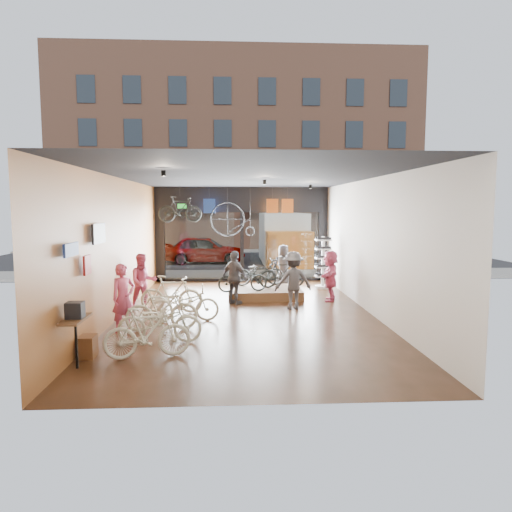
{
  "coord_description": "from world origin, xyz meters",
  "views": [
    {
      "loc": [
        -0.39,
        -12.6,
        2.97
      ],
      "look_at": [
        0.34,
        1.4,
        1.49
      ],
      "focal_mm": 32.0,
      "sensor_mm": 36.0,
      "label": 1
    }
  ],
  "objects": [
    {
      "name": "customer_1",
      "position": [
        -3.0,
        0.69,
        0.83
      ],
      "size": [
        0.99,
        0.89,
        1.65
      ],
      "primitive_type": "imported",
      "rotation": [
        0.0,
        0.0,
        0.4
      ],
      "color": "#CC4C72",
      "rests_on": "ground_plane"
    },
    {
      "name": "jersey_left",
      "position": [
        -1.28,
        5.2,
        3.05
      ],
      "size": [
        0.45,
        0.03,
        0.55
      ],
      "primitive_type": "cube",
      "color": "#1E3F99",
      "rests_on": "ceiling"
    },
    {
      "name": "customer_0",
      "position": [
        -3.0,
        -1.72,
        0.83
      ],
      "size": [
        0.71,
        0.7,
        1.65
      ],
      "primitive_type": "imported",
      "rotation": [
        0.0,
        0.0,
        0.73
      ],
      "color": "#CC4C72",
      "rests_on": "ground_plane"
    },
    {
      "name": "wall_right",
      "position": [
        3.52,
        0.0,
        1.9
      ],
      "size": [
        0.04,
        12.0,
        3.8
      ],
      "primitive_type": "cube",
      "color": "beige",
      "rests_on": "ground"
    },
    {
      "name": "floor_bike_3",
      "position": [
        -2.11,
        -1.67,
        0.52
      ],
      "size": [
        1.79,
        0.77,
        1.04
      ],
      "primitive_type": "imported",
      "rotation": [
        0.0,
        0.0,
        1.73
      ],
      "color": "beige",
      "rests_on": "ground_plane"
    },
    {
      "name": "floor_bike_4",
      "position": [
        -1.66,
        -0.77,
        0.47
      ],
      "size": [
        1.85,
        0.78,
        0.95
      ],
      "primitive_type": "imported",
      "rotation": [
        0.0,
        0.0,
        1.65
      ],
      "color": "beige",
      "rests_on": "ground_plane"
    },
    {
      "name": "penny_farthing",
      "position": [
        -0.3,
        4.97,
        2.5
      ],
      "size": [
        1.65,
        0.06,
        1.32
      ],
      "primitive_type": null,
      "color": "black",
      "rests_on": "ceiling"
    },
    {
      "name": "sidewalk_near",
      "position": [
        0.0,
        7.2,
        0.06
      ],
      "size": [
        30.0,
        2.4,
        0.12
      ],
      "primitive_type": "cube",
      "color": "slate",
      "rests_on": "ground"
    },
    {
      "name": "hung_bike",
      "position": [
        -2.29,
        4.2,
        2.93
      ],
      "size": [
        1.64,
        0.77,
        0.95
      ],
      "primitive_type": "imported",
      "rotation": [
        0.0,
        0.0,
        1.78
      ],
      "color": "black",
      "rests_on": "ceiling"
    },
    {
      "name": "opposite_building",
      "position": [
        0.0,
        21.5,
        7.0
      ],
      "size": [
        26.0,
        5.0,
        14.0
      ],
      "primitive_type": "cube",
      "color": "brown",
      "rests_on": "ground"
    },
    {
      "name": "customer_3",
      "position": [
        1.39,
        0.57,
        0.85
      ],
      "size": [
        1.17,
        0.76,
        1.7
      ],
      "primitive_type": "imported",
      "rotation": [
        0.0,
        0.0,
        3.27
      ],
      "color": "#3F3F44",
      "rests_on": "ground_plane"
    },
    {
      "name": "floor_bike_2",
      "position": [
        -2.0,
        -2.67,
        0.48
      ],
      "size": [
        1.86,
        0.69,
        0.97
      ],
      "primitive_type": "imported",
      "rotation": [
        0.0,
        0.0,
        1.6
      ],
      "color": "beige",
      "rests_on": "ground_plane"
    },
    {
      "name": "jersey_right",
      "position": [
        1.77,
        5.2,
        3.05
      ],
      "size": [
        0.45,
        0.03,
        0.55
      ],
      "primitive_type": "cube",
      "color": "#CC5919",
      "rests_on": "ceiling"
    },
    {
      "name": "exit_sign",
      "position": [
        -2.4,
        5.88,
        3.05
      ],
      "size": [
        0.35,
        0.06,
        0.18
      ],
      "primitive_type": "cube",
      "color": "#198C26",
      "rests_on": "storefront"
    },
    {
      "name": "floor_bike_5",
      "position": [
        -2.13,
        0.26,
        0.54
      ],
      "size": [
        1.84,
        0.72,
        1.07
      ],
      "primitive_type": "imported",
      "rotation": [
        0.0,
        0.0,
        1.45
      ],
      "color": "beige",
      "rests_on": "ground_plane"
    },
    {
      "name": "ceiling",
      "position": [
        0.0,
        0.0,
        3.82
      ],
      "size": [
        7.0,
        12.0,
        0.04
      ],
      "primitive_type": "cube",
      "color": "black",
      "rests_on": "ground"
    },
    {
      "name": "display_bike_right",
      "position": [
        0.51,
        2.98,
        0.76
      ],
      "size": [
        1.81,
        0.82,
        0.92
      ],
      "primitive_type": "imported",
      "rotation": [
        0.0,
        0.0,
        1.69
      ],
      "color": "black",
      "rests_on": "display_platform"
    },
    {
      "name": "ground_plane",
      "position": [
        0.0,
        0.0,
        -0.02
      ],
      "size": [
        7.0,
        12.0,
        0.04
      ],
      "primitive_type": "cube",
      "color": "black",
      "rests_on": "ground"
    },
    {
      "name": "customer_4",
      "position": [
        1.51,
        4.21,
        0.81
      ],
      "size": [
        0.81,
        0.55,
        1.62
      ],
      "primitive_type": "imported",
      "rotation": [
        0.0,
        0.0,
        3.18
      ],
      "color": "#3F3F44",
      "rests_on": "ground_plane"
    },
    {
      "name": "customer_2",
      "position": [
        -0.32,
        1.33,
        0.83
      ],
      "size": [
        0.98,
        0.96,
        1.66
      ],
      "primitive_type": "imported",
      "rotation": [
        0.0,
        0.0,
        2.38
      ],
      "color": "#3F3F44",
      "rests_on": "ground_plane"
    },
    {
      "name": "customer_5",
      "position": [
        2.75,
        1.74,
        0.81
      ],
      "size": [
        0.88,
        1.58,
        1.62
      ],
      "primitive_type": "imported",
      "rotation": [
        0.0,
        0.0,
        4.43
      ],
      "color": "#CC4C72",
      "rests_on": "ground_plane"
    },
    {
      "name": "display_bike_left",
      "position": [
        -0.07,
        1.8,
        0.72
      ],
      "size": [
        1.67,
        0.84,
        0.84
      ],
      "primitive_type": "imported",
      "rotation": [
        0.0,
        0.0,
        1.76
      ],
      "color": "black",
      "rests_on": "display_platform"
    },
    {
      "name": "display_bike_mid",
      "position": [
        1.27,
        2.48,
        0.78
      ],
      "size": [
        1.65,
        0.68,
        0.96
      ],
      "primitive_type": "imported",
      "rotation": [
        0.0,
        0.0,
        1.71
      ],
      "color": "black",
      "rests_on": "display_platform"
    },
    {
      "name": "floor_bike_1",
      "position": [
        -2.08,
        -3.69,
        0.51
      ],
      "size": [
        1.77,
        0.82,
        1.02
      ],
      "primitive_type": "imported",
      "rotation": [
        0.0,
        0.0,
        1.78
      ],
      "color": "beige",
      "rests_on": "ground_plane"
    },
    {
      "name": "jersey_mid",
      "position": [
        1.17,
        5.2,
        3.05
      ],
      "size": [
        0.45,
        0.03,
        0.55
      ],
      "primitive_type": "cube",
      "color": "#CC5919",
      "rests_on": "ceiling"
    },
    {
      "name": "sidewalk_far",
      "position": [
        0.0,
        19.0,
        0.06
      ],
      "size": [
        30.0,
        2.0,
        0.12
      ],
      "primitive_type": "cube",
      "color": "slate",
      "rests_on": "ground"
    },
    {
      "name": "storefront",
      "position": [
        0.0,
        6.0,
        1.9
      ],
      "size": [
        7.0,
        0.26,
        3.8
      ],
      "primitive_type": null,
      "color": "black",
      "rests_on": "ground"
    },
    {
      "name": "wall_merch",
      "position": [
        -3.38,
        -3.5,
        1.3
      ],
      "size": [
        0.4,
        2.4,
        2.6
      ],
      "primitive_type": null,
      "color": "navy",
      "rests_on": "wall_left"
    },
    {
      "name": "wall_left",
      "position": [
        -3.52,
        0.0,
        1.9
      ],
      "size": [
        0.04,
        12.0,
        3.8
      ],
      "primitive_type": "cube",
      "color": "#A66A31",
      "rests_on": "ground"
    },
    {
      "name": "wall_back",
      "position": [
        0.0,
        -6.02,
        1.9
      ],
      "size": [
        7.0,
        0.04,
        3.8
      ],
      "primitive_type": "cube",
      "color": "beige",
      "rests_on": "ground"
    },
    {
      "name": "box_truck",
      "position": [
        2.32,
        11.0,
        1.35
      ],
      "size": [
        2.28,
        6.84,
        2.7
      ],
      "primitive_type": null,
      "color": "silver",
      "rests_on": "street_road"
    },
    {
      "name": "display_platform",
      "position": [
        0.68,
        2.42,
        0.15
      ],
      "size": [
        2.4,
        1.8,
        0.3
      ],
      "primitive_type": "cube",
      "color": "#4A2819",
      "rests_on": "ground_plane"
    },
    {
      "name": "street_road",
      "position": [
        0.0,
        15.0,
        -0.01
      ],
      "size": [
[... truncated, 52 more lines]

